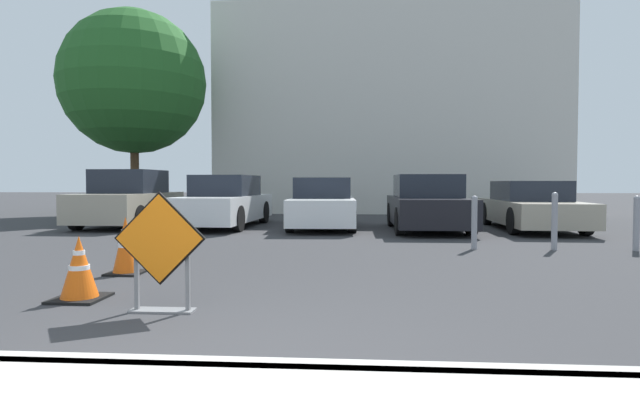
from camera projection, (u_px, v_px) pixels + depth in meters
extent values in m
plane|color=#333335|center=(323.00, 231.00, 13.18)|extent=(96.00, 96.00, 0.00)
cube|color=#ADAAA3|center=(223.00, 372.00, 3.21)|extent=(23.23, 0.20, 0.14)
cube|color=black|center=(160.00, 238.00, 4.91)|extent=(0.92, 0.02, 0.92)
cube|color=orange|center=(159.00, 238.00, 4.89)|extent=(0.87, 0.02, 0.87)
cube|color=slate|center=(163.00, 310.00, 4.98)|extent=(0.64, 0.20, 0.02)
cube|color=slate|center=(137.00, 274.00, 4.98)|extent=(0.04, 0.04, 0.74)
cube|color=slate|center=(188.00, 275.00, 4.95)|extent=(0.04, 0.04, 0.74)
cube|color=black|center=(80.00, 298.00, 5.49)|extent=(0.53, 0.53, 0.03)
cone|color=#EA590F|center=(79.00, 266.00, 5.47)|extent=(0.40, 0.40, 0.67)
cylinder|color=white|center=(79.00, 253.00, 5.47)|extent=(0.12, 0.12, 0.06)
cylinder|color=white|center=(79.00, 268.00, 5.47)|extent=(0.22, 0.22, 0.06)
cube|color=black|center=(126.00, 273.00, 7.03)|extent=(0.48, 0.48, 0.03)
cone|color=#EA590F|center=(126.00, 244.00, 7.02)|extent=(0.35, 0.35, 0.78)
cylinder|color=white|center=(125.00, 232.00, 7.01)|extent=(0.11, 0.11, 0.07)
cylinder|color=white|center=(126.00, 245.00, 7.02)|extent=(0.20, 0.20, 0.07)
cube|color=black|center=(151.00, 259.00, 8.34)|extent=(0.43, 0.43, 0.03)
cone|color=#EA590F|center=(151.00, 236.00, 8.32)|extent=(0.32, 0.32, 0.71)
cylinder|color=white|center=(151.00, 227.00, 8.32)|extent=(0.10, 0.10, 0.06)
cylinder|color=white|center=(151.00, 237.00, 8.32)|extent=(0.18, 0.18, 0.06)
cube|color=#A39984|center=(129.00, 206.00, 14.59)|extent=(1.91, 4.05, 0.79)
cube|color=#1E232D|center=(130.00, 181.00, 14.66)|extent=(1.66, 1.87, 0.68)
cylinder|color=black|center=(138.00, 218.00, 13.28)|extent=(0.21, 0.69, 0.68)
cylinder|color=black|center=(77.00, 217.00, 13.43)|extent=(0.21, 0.69, 0.68)
cylinder|color=black|center=(173.00, 212.00, 15.77)|extent=(0.21, 0.69, 0.68)
cylinder|color=black|center=(121.00, 212.00, 15.91)|extent=(0.21, 0.69, 0.68)
cube|color=white|center=(225.00, 208.00, 14.48)|extent=(1.99, 4.75, 0.71)
cube|color=#1E232D|center=(226.00, 185.00, 14.57)|extent=(1.65, 2.22, 0.60)
cylinder|color=black|center=(238.00, 219.00, 12.95)|extent=(0.23, 0.70, 0.69)
cylinder|color=black|center=(178.00, 218.00, 13.15)|extent=(0.23, 0.70, 0.69)
cylinder|color=black|center=(264.00, 212.00, 15.82)|extent=(0.23, 0.70, 0.69)
cylinder|color=black|center=(215.00, 212.00, 16.02)|extent=(0.23, 0.70, 0.69)
cube|color=white|center=(323.00, 210.00, 14.13)|extent=(1.90, 4.53, 0.68)
cube|color=#1E232D|center=(323.00, 188.00, 14.22)|extent=(1.61, 2.11, 0.56)
cylinder|color=black|center=(352.00, 220.00, 12.73)|extent=(0.22, 0.64, 0.63)
cylinder|color=black|center=(290.00, 220.00, 12.78)|extent=(0.22, 0.64, 0.63)
cylinder|color=black|center=(350.00, 214.00, 15.49)|extent=(0.22, 0.64, 0.63)
cylinder|color=black|center=(298.00, 213.00, 15.55)|extent=(0.22, 0.64, 0.63)
cube|color=black|center=(428.00, 210.00, 13.30)|extent=(1.89, 4.07, 0.70)
cube|color=#1E232D|center=(427.00, 186.00, 13.37)|extent=(1.65, 1.88, 0.60)
cylinder|color=black|center=(471.00, 222.00, 11.99)|extent=(0.20, 0.69, 0.68)
cylinder|color=black|center=(400.00, 221.00, 12.10)|extent=(0.20, 0.69, 0.68)
cylinder|color=black|center=(451.00, 215.00, 14.50)|extent=(0.20, 0.69, 0.68)
cylinder|color=black|center=(391.00, 215.00, 14.61)|extent=(0.20, 0.69, 0.68)
cube|color=#A39984|center=(531.00, 212.00, 13.60)|extent=(1.99, 4.75, 0.61)
cube|color=#1E232D|center=(530.00, 191.00, 13.69)|extent=(1.69, 2.21, 0.53)
cylinder|color=black|center=(586.00, 221.00, 12.07)|extent=(0.22, 0.69, 0.68)
cylinder|color=black|center=(514.00, 221.00, 12.24)|extent=(0.22, 0.69, 0.68)
cylinder|color=black|center=(544.00, 214.00, 14.96)|extent=(0.22, 0.69, 0.68)
cylinder|color=black|center=(486.00, 214.00, 15.13)|extent=(0.22, 0.69, 0.68)
cylinder|color=gray|center=(474.00, 224.00, 9.57)|extent=(0.11, 0.11, 0.98)
sphere|color=gray|center=(475.00, 199.00, 9.55)|extent=(0.12, 0.12, 0.12)
cylinder|color=gray|center=(554.00, 223.00, 9.47)|extent=(0.11, 0.11, 1.05)
sphere|color=gray|center=(555.00, 195.00, 9.45)|extent=(0.12, 0.12, 0.12)
cylinder|color=gray|center=(636.00, 225.00, 9.36)|extent=(0.11, 0.11, 0.98)
sphere|color=gray|center=(637.00, 199.00, 9.34)|extent=(0.12, 0.12, 0.12)
cube|color=beige|center=(386.00, 115.00, 22.29)|extent=(14.48, 5.00, 8.63)
cylinder|color=#513823|center=(135.00, 176.00, 19.43)|extent=(0.32, 0.32, 3.10)
sphere|color=#235B23|center=(134.00, 82.00, 19.30)|extent=(5.50, 5.50, 5.50)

